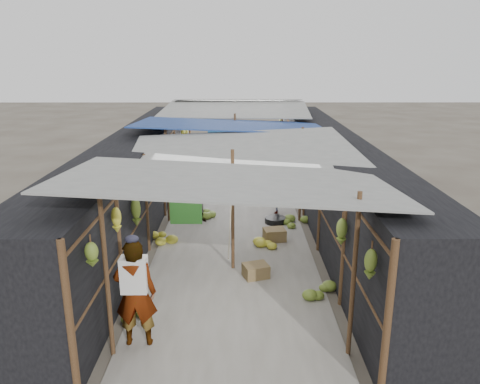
{
  "coord_description": "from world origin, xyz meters",
  "views": [
    {
      "loc": [
        0.13,
        -6.18,
        4.4
      ],
      "look_at": [
        0.15,
        4.59,
        1.25
      ],
      "focal_mm": 35.0,
      "sensor_mm": 36.0,
      "label": 1
    }
  ],
  "objects_px": {
    "black_basin": "(275,220)",
    "vendor_seated": "(276,199)",
    "shopper_blue": "(199,198)",
    "crate_near": "(274,235)",
    "vendor_elderly": "(135,293)"
  },
  "relations": [
    {
      "from": "crate_near",
      "to": "vendor_seated",
      "type": "distance_m",
      "value": 2.09
    },
    {
      "from": "black_basin",
      "to": "vendor_seated",
      "type": "height_order",
      "value": "vendor_seated"
    },
    {
      "from": "black_basin",
      "to": "crate_near",
      "type": "bearing_deg",
      "value": -95.3
    },
    {
      "from": "black_basin",
      "to": "shopper_blue",
      "type": "xyz_separation_m",
      "value": [
        -2.08,
        0.11,
        0.62
      ]
    },
    {
      "from": "black_basin",
      "to": "vendor_elderly",
      "type": "bearing_deg",
      "value": -115.04
    },
    {
      "from": "crate_near",
      "to": "vendor_seated",
      "type": "xyz_separation_m",
      "value": [
        0.18,
        2.07,
        0.28
      ]
    },
    {
      "from": "crate_near",
      "to": "shopper_blue",
      "type": "relative_size",
      "value": 0.37
    },
    {
      "from": "vendor_seated",
      "to": "shopper_blue",
      "type": "bearing_deg",
      "value": -61.94
    },
    {
      "from": "vendor_elderly",
      "to": "vendor_seated",
      "type": "relative_size",
      "value": 2.05
    },
    {
      "from": "crate_near",
      "to": "shopper_blue",
      "type": "distance_m",
      "value": 2.45
    },
    {
      "from": "crate_near",
      "to": "vendor_elderly",
      "type": "distance_m",
      "value": 5.0
    },
    {
      "from": "black_basin",
      "to": "shopper_blue",
      "type": "height_order",
      "value": "shopper_blue"
    },
    {
      "from": "black_basin",
      "to": "vendor_seated",
      "type": "bearing_deg",
      "value": 85.37
    },
    {
      "from": "crate_near",
      "to": "vendor_seated",
      "type": "relative_size",
      "value": 0.6
    },
    {
      "from": "black_basin",
      "to": "vendor_elderly",
      "type": "distance_m",
      "value": 6.16
    }
  ]
}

